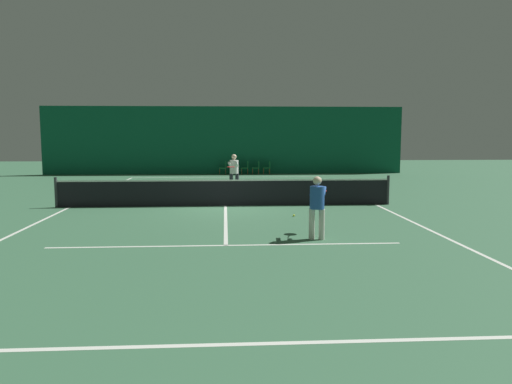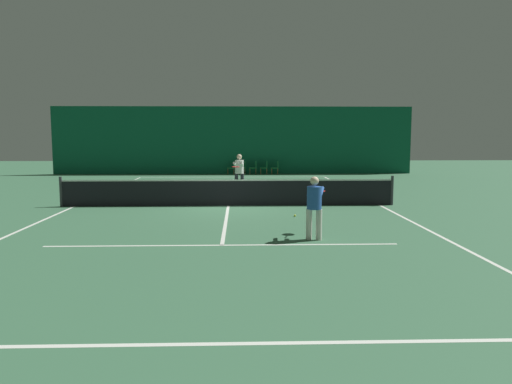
{
  "view_description": "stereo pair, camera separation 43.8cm",
  "coord_description": "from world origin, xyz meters",
  "px_view_note": "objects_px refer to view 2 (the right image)",
  "views": [
    {
      "loc": [
        -0.01,
        -17.8,
        2.59
      ],
      "look_at": [
        0.89,
        -3.36,
        0.89
      ],
      "focal_mm": 35.0,
      "sensor_mm": 36.0,
      "label": 1
    },
    {
      "loc": [
        0.43,
        -17.82,
        2.59
      ],
      "look_at": [
        0.89,
        -3.36,
        0.89
      ],
      "focal_mm": 35.0,
      "sensor_mm": 36.0,
      "label": 2
    }
  ],
  "objects_px": {
    "courtside_chair_0": "(232,167)",
    "courtside_chair_1": "(243,167)",
    "tennis_net": "(228,192)",
    "tennis_ball": "(295,216)",
    "player_near": "(314,203)",
    "courtside_chair_2": "(254,167)",
    "player_far": "(239,170)",
    "courtside_chair_3": "(265,167)",
    "courtside_chair_4": "(276,167)"
  },
  "relations": [
    {
      "from": "courtside_chair_0",
      "to": "courtside_chair_1",
      "type": "xyz_separation_m",
      "value": [
        0.7,
        0.0,
        0.0
      ]
    },
    {
      "from": "tennis_ball",
      "to": "courtside_chair_2",
      "type": "bearing_deg",
      "value": 92.92
    },
    {
      "from": "tennis_ball",
      "to": "courtside_chair_4",
      "type": "bearing_deg",
      "value": 88.0
    },
    {
      "from": "courtside_chair_0",
      "to": "courtside_chair_1",
      "type": "bearing_deg",
      "value": 90.0
    },
    {
      "from": "player_near",
      "to": "courtside_chair_0",
      "type": "height_order",
      "value": "player_near"
    },
    {
      "from": "player_far",
      "to": "courtside_chair_1",
      "type": "height_order",
      "value": "player_far"
    },
    {
      "from": "player_near",
      "to": "player_far",
      "type": "relative_size",
      "value": 0.93
    },
    {
      "from": "courtside_chair_0",
      "to": "courtside_chair_3",
      "type": "relative_size",
      "value": 1.0
    },
    {
      "from": "player_near",
      "to": "courtside_chair_3",
      "type": "height_order",
      "value": "player_near"
    },
    {
      "from": "tennis_net",
      "to": "courtside_chair_1",
      "type": "bearing_deg",
      "value": 87.45
    },
    {
      "from": "courtside_chair_3",
      "to": "courtside_chair_1",
      "type": "bearing_deg",
      "value": -90.0
    },
    {
      "from": "player_near",
      "to": "courtside_chair_3",
      "type": "distance_m",
      "value": 19.63
    },
    {
      "from": "player_far",
      "to": "courtside_chair_2",
      "type": "distance_m",
      "value": 9.61
    },
    {
      "from": "courtside_chair_1",
      "to": "courtside_chair_3",
      "type": "distance_m",
      "value": 1.4
    },
    {
      "from": "tennis_net",
      "to": "courtside_chair_1",
      "type": "distance_m",
      "value": 13.82
    },
    {
      "from": "courtside_chair_1",
      "to": "courtside_chair_0",
      "type": "bearing_deg",
      "value": -90.0
    },
    {
      "from": "courtside_chair_1",
      "to": "courtside_chair_2",
      "type": "height_order",
      "value": "same"
    },
    {
      "from": "courtside_chair_2",
      "to": "tennis_ball",
      "type": "xyz_separation_m",
      "value": [
        0.83,
        -16.25,
        -0.45
      ]
    },
    {
      "from": "courtside_chair_0",
      "to": "courtside_chair_3",
      "type": "xyz_separation_m",
      "value": [
        2.09,
        0.0,
        0.0
      ]
    },
    {
      "from": "courtside_chair_0",
      "to": "tennis_ball",
      "type": "relative_size",
      "value": 12.73
    },
    {
      "from": "player_far",
      "to": "tennis_ball",
      "type": "distance_m",
      "value": 6.99
    },
    {
      "from": "courtside_chair_0",
      "to": "player_near",
      "type": "bearing_deg",
      "value": 6.76
    },
    {
      "from": "tennis_ball",
      "to": "courtside_chair_3",
      "type": "bearing_deg",
      "value": 90.46
    },
    {
      "from": "courtside_chair_0",
      "to": "courtside_chair_1",
      "type": "height_order",
      "value": "same"
    },
    {
      "from": "player_near",
      "to": "courtside_chair_3",
      "type": "xyz_separation_m",
      "value": [
        -0.23,
        19.63,
        -0.42
      ]
    },
    {
      "from": "courtside_chair_3",
      "to": "tennis_ball",
      "type": "distance_m",
      "value": 16.26
    },
    {
      "from": "courtside_chair_4",
      "to": "player_near",
      "type": "bearing_deg",
      "value": -1.36
    },
    {
      "from": "tennis_net",
      "to": "courtside_chair_2",
      "type": "bearing_deg",
      "value": 84.57
    },
    {
      "from": "tennis_net",
      "to": "courtside_chair_1",
      "type": "xyz_separation_m",
      "value": [
        0.62,
        13.81,
        -0.03
      ]
    },
    {
      "from": "tennis_net",
      "to": "player_near",
      "type": "distance_m",
      "value": 6.25
    },
    {
      "from": "courtside_chair_1",
      "to": "courtside_chair_4",
      "type": "distance_m",
      "value": 2.09
    },
    {
      "from": "tennis_net",
      "to": "player_far",
      "type": "height_order",
      "value": "player_far"
    },
    {
      "from": "player_near",
      "to": "tennis_ball",
      "type": "xyz_separation_m",
      "value": [
        -0.1,
        3.38,
        -0.87
      ]
    },
    {
      "from": "player_near",
      "to": "courtside_chair_1",
      "type": "xyz_separation_m",
      "value": [
        -1.63,
        19.63,
        -0.42
      ]
    },
    {
      "from": "player_near",
      "to": "courtside_chair_1",
      "type": "relative_size",
      "value": 1.85
    },
    {
      "from": "tennis_net",
      "to": "courtside_chair_3",
      "type": "relative_size",
      "value": 14.29
    },
    {
      "from": "player_far",
      "to": "courtside_chair_3",
      "type": "relative_size",
      "value": 2.0
    },
    {
      "from": "courtside_chair_0",
      "to": "courtside_chair_2",
      "type": "relative_size",
      "value": 1.0
    },
    {
      "from": "player_far",
      "to": "courtside_chair_2",
      "type": "height_order",
      "value": "player_far"
    },
    {
      "from": "courtside_chair_4",
      "to": "tennis_net",
      "type": "bearing_deg",
      "value": -11.1
    },
    {
      "from": "tennis_net",
      "to": "courtside_chair_3",
      "type": "distance_m",
      "value": 13.95
    },
    {
      "from": "tennis_net",
      "to": "player_far",
      "type": "xyz_separation_m",
      "value": [
        0.39,
        4.26,
        0.47
      ]
    },
    {
      "from": "courtside_chair_1",
      "to": "courtside_chair_2",
      "type": "bearing_deg",
      "value": 90.0
    },
    {
      "from": "tennis_net",
      "to": "tennis_ball",
      "type": "bearing_deg",
      "value": -48.74
    },
    {
      "from": "player_far",
      "to": "courtside_chair_1",
      "type": "bearing_deg",
      "value": -172.8
    },
    {
      "from": "player_near",
      "to": "tennis_ball",
      "type": "relative_size",
      "value": 23.58
    },
    {
      "from": "tennis_net",
      "to": "player_near",
      "type": "height_order",
      "value": "player_near"
    },
    {
      "from": "player_near",
      "to": "courtside_chair_0",
      "type": "xyz_separation_m",
      "value": [
        -2.33,
        19.63,
        -0.42
      ]
    },
    {
      "from": "player_far",
      "to": "courtside_chair_4",
      "type": "height_order",
      "value": "player_far"
    },
    {
      "from": "player_near",
      "to": "courtside_chair_4",
      "type": "bearing_deg",
      "value": 14.18
    }
  ]
}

